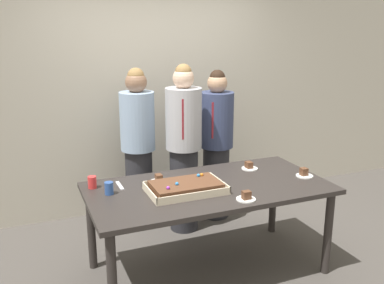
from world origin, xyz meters
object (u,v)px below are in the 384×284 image
(plated_slice_near_right, at_px, (246,197))
(plated_slice_near_left, at_px, (304,174))
(party_table, at_px, (209,195))
(drink_cup_nearest, at_px, (92,182))
(plated_slice_far_right, at_px, (249,167))
(person_serving_front, at_px, (216,144))
(plated_slice_far_left, at_px, (159,180))
(person_green_shirt_behind, at_px, (184,147))
(cake_server_utensil, at_px, (120,186))
(person_striped_tie_right, at_px, (138,147))
(sheet_cake, at_px, (186,187))
(drink_cup_middle, at_px, (109,188))

(plated_slice_near_right, bearing_deg, plated_slice_near_left, 20.53)
(party_table, distance_m, drink_cup_nearest, 0.97)
(plated_slice_far_right, height_order, person_serving_front, person_serving_front)
(plated_slice_far_left, height_order, person_green_shirt_behind, person_green_shirt_behind)
(plated_slice_near_right, distance_m, person_serving_front, 1.42)
(party_table, distance_m, cake_server_utensil, 0.74)
(plated_slice_far_left, distance_m, person_striped_tie_right, 0.86)
(party_table, xyz_separation_m, sheet_cake, (-0.22, -0.04, 0.12))
(drink_cup_middle, relative_size, person_green_shirt_behind, 0.06)
(party_table, bearing_deg, person_serving_front, 61.33)
(sheet_cake, relative_size, person_striped_tie_right, 0.37)
(plated_slice_near_left, distance_m, drink_cup_nearest, 1.83)
(cake_server_utensil, distance_m, person_striped_tie_right, 0.91)
(plated_slice_far_right, relative_size, person_green_shirt_behind, 0.09)
(plated_slice_far_right, bearing_deg, plated_slice_near_right, -121.47)
(sheet_cake, xyz_separation_m, plated_slice_far_right, (0.75, 0.30, -0.01))
(plated_slice_near_right, height_order, drink_cup_nearest, drink_cup_nearest)
(sheet_cake, relative_size, plated_slice_near_left, 4.08)
(plated_slice_far_right, bearing_deg, plated_slice_far_left, -179.09)
(plated_slice_far_right, xyz_separation_m, person_striped_tie_right, (-0.83, 0.84, 0.06))
(plated_slice_far_left, bearing_deg, sheet_cake, -64.89)
(plated_slice_far_right, xyz_separation_m, person_green_shirt_behind, (-0.43, 0.57, 0.09))
(plated_slice_near_right, xyz_separation_m, plated_slice_far_left, (-0.50, 0.62, -0.00))
(plated_slice_far_left, relative_size, person_serving_front, 0.09)
(sheet_cake, distance_m, drink_cup_middle, 0.61)
(plated_slice_far_left, distance_m, drink_cup_nearest, 0.55)
(plated_slice_near_left, height_order, plated_slice_far_right, plated_slice_near_left)
(sheet_cake, xyz_separation_m, plated_slice_far_left, (-0.13, 0.29, -0.02))
(person_striped_tie_right, bearing_deg, plated_slice_near_left, 40.59)
(plated_slice_near_right, distance_m, drink_cup_nearest, 1.26)
(sheet_cake, xyz_separation_m, drink_cup_nearest, (-0.68, 0.36, 0.01))
(plated_slice_far_right, bearing_deg, sheet_cake, -158.25)
(plated_slice_far_right, bearing_deg, party_table, -154.08)
(plated_slice_far_left, height_order, plated_slice_far_right, same)
(sheet_cake, height_order, plated_slice_near_left, sheet_cake)
(plated_slice_near_left, height_order, person_striped_tie_right, person_striped_tie_right)
(drink_cup_nearest, xyz_separation_m, cake_server_utensil, (0.22, -0.04, -0.05))
(plated_slice_near_left, xyz_separation_m, plated_slice_far_left, (-1.23, 0.35, -0.00))
(cake_server_utensil, height_order, person_serving_front, person_serving_front)
(party_table, xyz_separation_m, plated_slice_near_right, (0.14, -0.38, 0.10))
(drink_cup_nearest, bearing_deg, person_striped_tie_right, 52.18)
(sheet_cake, bearing_deg, drink_cup_nearest, 151.98)
(person_green_shirt_behind, bearing_deg, drink_cup_middle, -32.06)
(person_striped_tie_right, bearing_deg, plated_slice_far_left, -7.71)
(drink_cup_nearest, relative_size, person_serving_front, 0.06)
(plated_slice_near_left, bearing_deg, cake_server_utensil, 166.20)
(cake_server_utensil, bearing_deg, plated_slice_far_right, -1.04)
(plated_slice_near_left, distance_m, cake_server_utensil, 1.61)
(drink_cup_middle, distance_m, cake_server_utensil, 0.19)
(drink_cup_middle, height_order, person_green_shirt_behind, person_green_shirt_behind)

